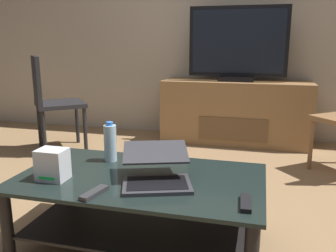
# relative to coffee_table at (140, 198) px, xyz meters

# --- Properties ---
(ground_plane) EXTENTS (7.68, 7.68, 0.00)m
(ground_plane) POSITION_rel_coffee_table_xyz_m (0.03, 0.34, -0.27)
(ground_plane) COLOR olive
(back_wall) EXTENTS (6.40, 0.12, 2.80)m
(back_wall) POSITION_rel_coffee_table_xyz_m (0.03, 2.48, 1.13)
(back_wall) COLOR #B2A38C
(back_wall) RESTS_ON ground
(coffee_table) EXTENTS (1.24, 0.71, 0.39)m
(coffee_table) POSITION_rel_coffee_table_xyz_m (0.00, 0.00, 0.00)
(coffee_table) COLOR black
(coffee_table) RESTS_ON ground
(media_cabinet) EXTENTS (1.53, 0.46, 0.66)m
(media_cabinet) POSITION_rel_coffee_table_xyz_m (0.32, 2.16, 0.06)
(media_cabinet) COLOR olive
(media_cabinet) RESTS_ON ground
(television) EXTENTS (0.99, 0.20, 0.75)m
(television) POSITION_rel_coffee_table_xyz_m (0.32, 2.14, 0.75)
(television) COLOR black
(television) RESTS_ON media_cabinet
(side_chair) EXTENTS (0.62, 0.62, 0.93)m
(side_chair) POSITION_rel_coffee_table_xyz_m (-1.39, 1.40, 0.26)
(side_chair) COLOR black
(side_chair) RESTS_ON ground
(laptop) EXTENTS (0.42, 0.45, 0.16)m
(laptop) POSITION_rel_coffee_table_xyz_m (0.10, -0.05, 0.18)
(laptop) COLOR #333338
(laptop) RESTS_ON coffee_table
(router_box) EXTENTS (0.14, 0.12, 0.16)m
(router_box) POSITION_rel_coffee_table_xyz_m (-0.40, -0.15, 0.20)
(router_box) COLOR silver
(router_box) RESTS_ON coffee_table
(water_bottle_near) EXTENTS (0.07, 0.07, 0.23)m
(water_bottle_near) POSITION_rel_coffee_table_xyz_m (-0.24, 0.19, 0.23)
(water_bottle_near) COLOR silver
(water_bottle_near) RESTS_ON coffee_table
(cell_phone) EXTENTS (0.14, 0.15, 0.01)m
(cell_phone) POSITION_rel_coffee_table_xyz_m (-0.50, -0.00, 0.12)
(cell_phone) COLOR black
(cell_phone) RESTS_ON coffee_table
(tv_remote) EXTENTS (0.05, 0.16, 0.02)m
(tv_remote) POSITION_rel_coffee_table_xyz_m (0.54, -0.20, 0.13)
(tv_remote) COLOR black
(tv_remote) RESTS_ON coffee_table
(soundbar_remote) EXTENTS (0.08, 0.17, 0.02)m
(soundbar_remote) POSITION_rel_coffee_table_xyz_m (-0.12, -0.27, 0.13)
(soundbar_remote) COLOR #2D2D30
(soundbar_remote) RESTS_ON coffee_table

